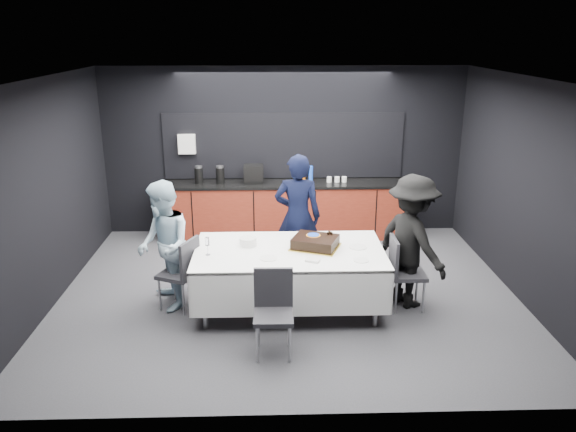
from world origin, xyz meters
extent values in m
plane|color=#424247|center=(0.00, 0.00, 0.00)|extent=(6.00, 6.00, 0.00)
cube|color=white|center=(0.00, 0.00, 2.80)|extent=(6.00, 5.00, 0.04)
cube|color=black|center=(0.00, 2.50, 1.40)|extent=(6.00, 0.04, 2.80)
cube|color=black|center=(0.00, -2.50, 1.40)|extent=(6.00, 0.04, 2.80)
cube|color=black|center=(-3.00, 0.00, 1.40)|extent=(0.04, 5.00, 2.80)
cube|color=black|center=(3.00, 0.00, 1.40)|extent=(0.04, 5.00, 2.80)
cube|color=maroon|center=(0.00, 2.20, 0.45)|extent=(4.00, 0.60, 0.90)
cube|color=black|center=(0.00, 2.20, 0.92)|extent=(4.10, 0.64, 0.04)
cube|color=black|center=(0.00, 2.48, 1.50)|extent=(4.00, 0.03, 1.10)
cube|color=white|center=(-1.60, 2.43, 1.55)|extent=(0.28, 0.12, 0.32)
cylinder|color=black|center=(-1.40, 2.20, 1.07)|extent=(0.14, 0.14, 0.26)
cylinder|color=black|center=(-1.05, 2.20, 1.07)|extent=(0.14, 0.14, 0.26)
cube|color=black|center=(-0.50, 2.20, 1.09)|extent=(0.32, 0.24, 0.30)
cylinder|color=blue|center=(0.20, 2.25, 1.08)|extent=(0.07, 0.07, 0.28)
cylinder|color=orange|center=(0.32, 2.25, 1.07)|extent=(0.07, 0.07, 0.26)
cylinder|color=blue|center=(0.44, 2.18, 1.08)|extent=(0.07, 0.07, 0.28)
cylinder|color=white|center=(0.75, 2.20, 0.98)|extent=(0.08, 0.08, 0.09)
cylinder|color=white|center=(0.88, 2.20, 0.98)|extent=(0.08, 0.08, 0.09)
cylinder|color=white|center=(1.00, 2.20, 0.98)|extent=(0.08, 0.08, 0.09)
cylinder|color=#99999E|center=(-1.40, 2.20, 1.21)|extent=(0.12, 0.12, 0.03)
cylinder|color=#99999E|center=(-1.05, 2.20, 1.21)|extent=(0.12, 0.12, 0.03)
cylinder|color=#99999E|center=(-1.00, -0.90, 0.38)|extent=(0.06, 0.06, 0.75)
cylinder|color=#99999E|center=(-1.00, 0.10, 0.38)|extent=(0.06, 0.06, 0.75)
cylinder|color=#99999E|center=(1.00, -0.90, 0.38)|extent=(0.06, 0.06, 0.75)
cylinder|color=#99999E|center=(1.00, 0.10, 0.38)|extent=(0.06, 0.06, 0.75)
cube|color=white|center=(0.00, -0.40, 0.76)|extent=(2.32, 1.32, 0.04)
cube|color=white|center=(0.00, -1.05, 0.49)|extent=(2.32, 0.02, 0.55)
cube|color=white|center=(0.00, 0.25, 0.49)|extent=(2.32, 0.02, 0.55)
cube|color=white|center=(-1.15, -0.40, 0.49)|extent=(0.02, 1.32, 0.55)
cube|color=white|center=(1.15, -0.40, 0.49)|extent=(0.02, 1.32, 0.55)
cube|color=gold|center=(0.32, -0.34, 0.79)|extent=(0.69, 0.63, 0.01)
cube|color=black|center=(0.32, -0.34, 0.85)|extent=(0.63, 0.57, 0.11)
cube|color=black|center=(0.32, -0.34, 0.91)|extent=(0.63, 0.57, 0.01)
cylinder|color=orange|center=(0.30, -0.28, 0.92)|extent=(0.18, 0.18, 0.00)
cylinder|color=blue|center=(0.30, -0.28, 0.92)|extent=(0.15, 0.15, 0.01)
sphere|color=black|center=(0.50, -0.22, 0.94)|extent=(0.04, 0.04, 0.04)
sphere|color=black|center=(0.52, -0.26, 0.94)|extent=(0.04, 0.04, 0.04)
sphere|color=black|center=(0.48, -0.26, 0.94)|extent=(0.04, 0.04, 0.04)
cylinder|color=white|center=(-0.51, -0.23, 0.83)|extent=(0.21, 0.21, 0.10)
cylinder|color=white|center=(-0.25, -0.67, 0.78)|extent=(0.21, 0.21, 0.01)
cylinder|color=white|center=(0.85, -0.34, 0.78)|extent=(0.22, 0.22, 0.01)
cylinder|color=white|center=(0.83, -0.76, 0.78)|extent=(0.18, 0.18, 0.01)
cylinder|color=white|center=(0.12, 0.01, 0.78)|extent=(0.20, 0.20, 0.01)
cube|color=white|center=(0.26, -0.77, 0.79)|extent=(0.19, 0.15, 0.03)
cylinder|color=white|center=(-0.98, -0.53, 0.78)|extent=(0.06, 0.06, 0.00)
cylinder|color=white|center=(-0.98, -0.53, 0.84)|extent=(0.01, 0.01, 0.12)
cylinder|color=white|center=(-0.98, -0.53, 0.95)|extent=(0.05, 0.05, 0.10)
cube|color=#2C2B30|center=(-1.39, -0.35, 0.45)|extent=(0.55, 0.55, 0.05)
cube|color=#2C2B30|center=(-1.21, -0.43, 0.70)|extent=(0.20, 0.40, 0.45)
cylinder|color=#99999E|center=(-1.48, -0.13, 0.22)|extent=(0.03, 0.03, 0.44)
cylinder|color=#99999E|center=(-1.61, -0.44, 0.22)|extent=(0.03, 0.03, 0.44)
cylinder|color=#99999E|center=(-1.16, -0.26, 0.22)|extent=(0.03, 0.03, 0.44)
cylinder|color=#99999E|center=(-1.30, -0.57, 0.22)|extent=(0.03, 0.03, 0.44)
cube|color=#2C2B30|center=(1.48, -0.44, 0.45)|extent=(0.42, 0.42, 0.05)
cube|color=#2C2B30|center=(1.29, -0.43, 0.70)|extent=(0.04, 0.42, 0.45)
cylinder|color=#99999E|center=(1.65, -0.61, 0.22)|extent=(0.03, 0.03, 0.44)
cylinder|color=#99999E|center=(1.65, -0.27, 0.22)|extent=(0.03, 0.03, 0.44)
cylinder|color=#99999E|center=(1.31, -0.60, 0.22)|extent=(0.03, 0.03, 0.44)
cylinder|color=#99999E|center=(1.31, -0.26, 0.22)|extent=(0.03, 0.03, 0.44)
cube|color=#2C2B30|center=(-0.20, -1.47, 0.45)|extent=(0.43, 0.43, 0.05)
cube|color=#2C2B30|center=(-0.20, -1.28, 0.70)|extent=(0.42, 0.05, 0.45)
cylinder|color=#99999E|center=(-0.38, -1.64, 0.22)|extent=(0.03, 0.03, 0.44)
cylinder|color=#99999E|center=(-0.04, -1.65, 0.22)|extent=(0.03, 0.03, 0.44)
cylinder|color=#99999E|center=(-0.37, -1.30, 0.22)|extent=(0.03, 0.03, 0.44)
cylinder|color=#99999E|center=(-0.03, -1.31, 0.22)|extent=(0.03, 0.03, 0.44)
imported|color=black|center=(0.15, 0.57, 0.88)|extent=(0.68, 0.48, 1.77)
imported|color=silver|center=(-1.54, -0.31, 0.81)|extent=(0.85, 0.95, 1.63)
imported|color=black|center=(1.52, -0.34, 0.85)|extent=(1.08, 1.26, 1.69)
camera|label=1|loc=(-0.21, -6.78, 3.33)|focal=35.00mm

